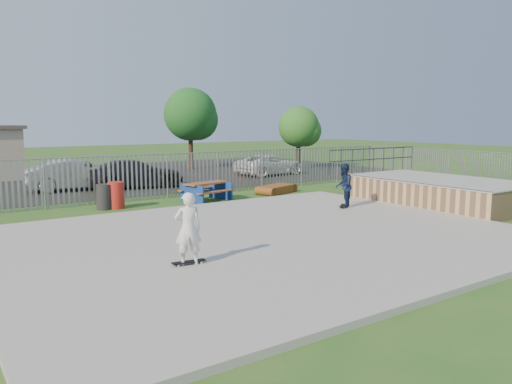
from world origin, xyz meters
TOP-DOWN VIEW (x-y plane):
  - ground at (0.00, 0.00)m, footprint 120.00×120.00m
  - concrete_slab at (0.00, 0.00)m, footprint 15.00×12.00m
  - quarter_pipe at (9.50, 1.04)m, footprint 5.50×7.05m
  - fence at (1.00, 4.59)m, footprint 26.04×16.02m
  - picnic_table at (2.06, 7.29)m, footprint 2.22×1.95m
  - funbox at (6.00, 7.50)m, footprint 2.14×1.55m
  - trash_bin_red at (-1.82, 7.66)m, footprint 0.64×0.64m
  - trash_bin_grey at (-2.26, 7.73)m, footprint 0.60×0.60m
  - parking_lot at (0.00, 19.00)m, footprint 40.00×18.00m
  - car_silver at (-1.73, 13.95)m, footprint 4.83×2.05m
  - car_dark at (1.08, 13.15)m, footprint 5.25×2.87m
  - car_white at (10.48, 14.27)m, footprint 5.00×2.83m
  - tree_mid at (8.17, 20.77)m, footprint 3.77×3.77m
  - tree_right at (14.67, 16.51)m, footprint 2.93×2.93m
  - skateboard_a at (5.23, 2.16)m, footprint 0.75×0.66m
  - skateboard_b at (-3.22, -1.46)m, footprint 0.82×0.29m
  - skater_navy at (5.23, 2.16)m, footprint 1.04×1.02m
  - skater_white at (-3.22, -1.46)m, footprint 0.71×0.56m

SIDE VIEW (x-z plane):
  - ground at x=0.00m, z-range 0.00..0.00m
  - parking_lot at x=0.00m, z-range 0.00..0.02m
  - concrete_slab at x=0.00m, z-range 0.00..0.15m
  - skateboard_a at x=5.23m, z-range 0.15..0.23m
  - skateboard_b at x=-3.22m, z-range 0.15..0.23m
  - funbox at x=6.00m, z-range 0.00..0.39m
  - picnic_table at x=2.06m, z-range 0.01..0.83m
  - trash_bin_grey at x=-2.26m, z-range 0.00..1.00m
  - trash_bin_red at x=-1.82m, z-range 0.00..1.07m
  - quarter_pipe at x=9.50m, z-range -0.54..1.65m
  - car_white at x=10.48m, z-range 0.02..1.34m
  - car_dark at x=1.08m, z-range 0.02..1.46m
  - car_silver at x=-1.73m, z-range 0.02..1.57m
  - skater_navy at x=5.23m, z-range 0.15..1.84m
  - skater_white at x=-3.22m, z-range 0.15..1.84m
  - fence at x=1.00m, z-range 0.00..2.00m
  - tree_right at x=14.67m, z-range 0.78..5.29m
  - tree_mid at x=8.17m, z-range 1.01..6.82m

